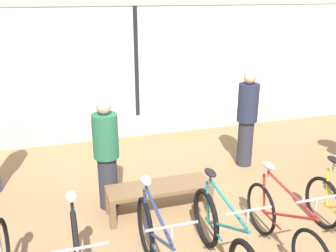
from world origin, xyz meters
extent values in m
plane|color=#99754C|center=(0.00, 0.00, 0.00)|extent=(24.00, 24.00, 0.00)
cube|color=beige|center=(0.00, 3.82, 0.23)|extent=(12.00, 0.08, 0.45)
cube|color=white|center=(0.00, 3.82, 1.52)|extent=(12.00, 0.04, 2.15)
cube|color=black|center=(0.00, 3.79, 1.52)|extent=(0.08, 0.02, 2.15)
torus|color=black|center=(-1.51, -0.02, 0.37)|extent=(0.06, 0.74, 0.74)
cylinder|color=black|center=(-1.51, -0.06, 0.61)|extent=(0.03, 0.11, 0.49)
cylinder|color=black|center=(-1.51, -0.53, 0.89)|extent=(0.03, 0.86, 0.10)
cylinder|color=#B2B2B7|center=(-1.51, -0.10, 0.92)|extent=(0.02, 0.02, 0.14)
ellipsoid|color=#B2A893|center=(-1.51, -0.10, 1.00)|extent=(0.11, 0.22, 0.06)
cylinder|color=#ADADB2|center=(-1.51, -0.96, 1.04)|extent=(0.46, 0.02, 0.02)
torus|color=black|center=(-0.73, 0.15, 0.34)|extent=(0.05, 0.67, 0.67)
cylinder|color=navy|center=(-0.73, -0.42, 0.58)|extent=(0.03, 0.99, 0.51)
cylinder|color=navy|center=(-0.73, 0.11, 0.58)|extent=(0.03, 0.11, 0.49)
cylinder|color=navy|center=(-0.73, -0.39, 0.85)|extent=(0.03, 0.92, 0.10)
cylinder|color=navy|center=(-0.73, -0.09, 0.34)|extent=(0.03, 0.48, 0.03)
cylinder|color=#B2B2B7|center=(-0.73, 0.07, 0.89)|extent=(0.02, 0.02, 0.14)
ellipsoid|color=#B2A893|center=(-0.73, 0.07, 0.97)|extent=(0.11, 0.22, 0.06)
cylinder|color=#B2B2B7|center=(-0.73, -0.85, 0.95)|extent=(0.02, 0.02, 0.12)
cylinder|color=#ADADB2|center=(-0.73, -0.85, 1.01)|extent=(0.46, 0.02, 0.02)
torus|color=black|center=(-0.01, 0.10, 0.35)|extent=(0.06, 0.69, 0.69)
cylinder|color=#1E7A7F|center=(-0.01, -0.44, 0.59)|extent=(0.03, 0.93, 0.51)
cylinder|color=#1E7A7F|center=(-0.01, 0.06, 0.59)|extent=(0.03, 0.11, 0.49)
cylinder|color=#1E7A7F|center=(-0.01, -0.41, 0.86)|extent=(0.03, 0.86, 0.10)
cylinder|color=#1E7A7F|center=(-0.01, -0.13, 0.35)|extent=(0.03, 0.45, 0.03)
cylinder|color=#B2B2B7|center=(-0.01, 0.02, 0.90)|extent=(0.02, 0.02, 0.14)
ellipsoid|color=black|center=(-0.01, 0.02, 0.98)|extent=(0.11, 0.22, 0.06)
cylinder|color=#B2B2B7|center=(-0.01, -0.84, 0.96)|extent=(0.02, 0.02, 0.12)
cylinder|color=#ADADB2|center=(-0.01, -0.84, 1.02)|extent=(0.46, 0.02, 0.02)
torus|color=black|center=(0.72, 0.11, 0.32)|extent=(0.04, 0.64, 0.64)
cylinder|color=red|center=(0.72, -0.42, 0.56)|extent=(0.03, 0.92, 0.51)
cylinder|color=red|center=(0.72, 0.07, 0.56)|extent=(0.03, 0.11, 0.49)
cylinder|color=red|center=(0.72, -0.39, 0.84)|extent=(0.03, 0.85, 0.10)
cylinder|color=red|center=(0.72, -0.11, 0.32)|extent=(0.03, 0.44, 0.03)
cylinder|color=#B2B2B7|center=(0.72, 0.03, 0.87)|extent=(0.02, 0.02, 0.14)
ellipsoid|color=#B2A893|center=(0.72, 0.03, 0.95)|extent=(0.11, 0.22, 0.06)
cylinder|color=#B2B2B7|center=(0.72, -0.82, 0.93)|extent=(0.02, 0.02, 0.12)
cylinder|color=#ADADB2|center=(0.72, -0.82, 0.99)|extent=(0.46, 0.02, 0.02)
torus|color=black|center=(1.54, 0.00, 0.33)|extent=(0.05, 0.66, 0.66)
cylinder|color=gold|center=(1.54, -0.04, 0.57)|extent=(0.03, 0.11, 0.49)
cylinder|color=gold|center=(1.54, -0.23, 0.33)|extent=(0.03, 0.47, 0.03)
cylinder|color=#B2B2B7|center=(1.54, -0.08, 0.88)|extent=(0.02, 0.02, 0.14)
ellipsoid|color=black|center=(1.54, -0.08, 0.96)|extent=(0.11, 0.22, 0.06)
cube|color=brown|center=(-0.36, 0.89, 0.38)|extent=(1.40, 0.44, 0.05)
cube|color=brown|center=(-1.02, 0.71, 0.18)|extent=(0.08, 0.08, 0.36)
cube|color=brown|center=(0.30, 0.71, 0.18)|extent=(0.08, 0.08, 0.36)
cube|color=brown|center=(-1.02, 1.07, 0.18)|extent=(0.08, 0.08, 0.36)
cube|color=brown|center=(0.30, 1.07, 0.18)|extent=(0.08, 0.08, 0.36)
cylinder|color=#2D2D38|center=(1.46, 1.91, 0.40)|extent=(0.37, 0.37, 0.80)
cylinder|color=#23283D|center=(1.46, 1.91, 1.12)|extent=(0.48, 0.48, 0.63)
sphere|color=tan|center=(1.46, 1.91, 1.54)|extent=(0.21, 0.21, 0.21)
cylinder|color=#2D2D38|center=(-0.99, 1.25, 0.38)|extent=(0.33, 0.33, 0.76)
cylinder|color=#286647|center=(-0.99, 1.25, 1.06)|extent=(0.43, 0.43, 0.60)
sphere|color=tan|center=(-0.99, 1.25, 1.46)|extent=(0.20, 0.20, 0.20)
camera|label=1|loc=(-1.53, -3.37, 2.86)|focal=40.00mm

